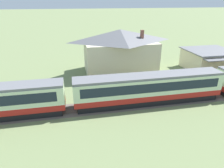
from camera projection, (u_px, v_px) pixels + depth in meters
name	position (u px, v px, depth m)	size (l,w,h in m)	color
passenger_train	(151.00, 87.00, 28.08)	(110.12, 3.02, 4.29)	#AD1E19
railway_track	(212.00, 96.00, 30.91)	(165.89, 3.60, 0.04)	#665B51
station_building	(209.00, 60.00, 41.72)	(9.48, 9.84, 4.17)	beige
station_house_grey_roof	(120.00, 50.00, 39.76)	(14.83, 9.37, 8.48)	beige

